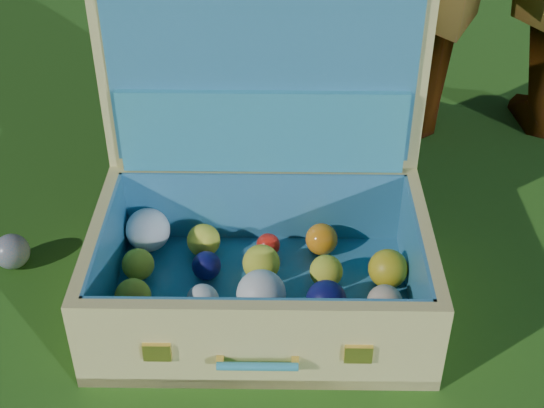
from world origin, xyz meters
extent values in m
plane|color=#215114|center=(0.00, 0.00, 0.00)|extent=(60.00, 60.00, 0.00)
sphere|color=teal|center=(-0.62, 0.06, 0.04)|extent=(0.08, 0.08, 0.08)
cube|color=#D0C370|center=(-0.06, 0.07, 0.01)|extent=(0.75, 0.59, 0.02)
cube|color=#D0C370|center=(-0.01, -0.13, 0.10)|extent=(0.65, 0.18, 0.20)
cube|color=#D0C370|center=(-0.11, 0.27, 0.10)|extent=(0.65, 0.18, 0.20)
cube|color=#D0C370|center=(-0.37, -0.01, 0.10)|extent=(0.12, 0.39, 0.20)
cube|color=#D0C370|center=(0.25, 0.15, 0.10)|extent=(0.12, 0.39, 0.20)
cube|color=#296A8D|center=(-0.06, 0.07, 0.03)|extent=(0.69, 0.53, 0.01)
cube|color=#296A8D|center=(-0.02, -0.12, 0.11)|extent=(0.60, 0.15, 0.18)
cube|color=#296A8D|center=(-0.11, 0.26, 0.11)|extent=(0.60, 0.15, 0.18)
cube|color=#296A8D|center=(-0.36, 0.00, 0.11)|extent=(0.10, 0.38, 0.18)
cube|color=#296A8D|center=(0.23, 0.14, 0.11)|extent=(0.10, 0.38, 0.18)
cube|color=#D0C370|center=(-0.12, 0.30, 0.42)|extent=(0.66, 0.20, 0.44)
cube|color=#296A8D|center=(-0.11, 0.28, 0.42)|extent=(0.60, 0.16, 0.39)
cube|color=teal|center=(-0.11, 0.27, 0.30)|extent=(0.58, 0.16, 0.19)
cube|color=#F2C659|center=(-0.18, -0.19, 0.10)|extent=(0.05, 0.02, 0.04)
cube|color=#F2C659|center=(0.16, -0.11, 0.10)|extent=(0.05, 0.02, 0.04)
cylinder|color=teal|center=(0.00, -0.17, 0.08)|extent=(0.14, 0.05, 0.02)
cube|color=#F2C659|center=(-0.07, -0.17, 0.08)|extent=(0.02, 0.02, 0.01)
cube|color=#F2C659|center=(0.06, -0.14, 0.08)|extent=(0.02, 0.02, 0.01)
sphere|color=red|center=(-0.27, -0.14, 0.06)|extent=(0.05, 0.05, 0.05)
sphere|color=#CFB392|center=(-0.15, -0.09, 0.08)|extent=(0.09, 0.09, 0.09)
sphere|color=yellow|center=(-0.02, -0.08, 0.07)|extent=(0.07, 0.07, 0.07)
sphere|color=orange|center=(0.10, -0.04, 0.06)|extent=(0.05, 0.05, 0.05)
sphere|color=gold|center=(0.22, 0.00, 0.07)|extent=(0.08, 0.08, 0.08)
sphere|color=yellow|center=(-0.30, -0.04, 0.07)|extent=(0.07, 0.07, 0.07)
sphere|color=silver|center=(-0.16, -0.01, 0.06)|extent=(0.06, 0.06, 0.06)
sphere|color=silver|center=(-0.05, 0.02, 0.08)|extent=(0.10, 0.10, 0.10)
sphere|color=#101151|center=(0.08, 0.04, 0.07)|extent=(0.08, 0.08, 0.08)
sphere|color=#CFB392|center=(0.19, 0.07, 0.07)|extent=(0.07, 0.07, 0.07)
sphere|color=yellow|center=(-0.33, 0.06, 0.06)|extent=(0.07, 0.07, 0.07)
sphere|color=#101151|center=(-0.19, 0.09, 0.06)|extent=(0.06, 0.06, 0.06)
sphere|color=yellow|center=(-0.08, 0.12, 0.07)|extent=(0.08, 0.08, 0.08)
sphere|color=yellow|center=(0.06, 0.14, 0.07)|extent=(0.07, 0.07, 0.07)
sphere|color=gold|center=(0.18, 0.17, 0.07)|extent=(0.08, 0.08, 0.08)
sphere|color=silver|center=(-0.34, 0.16, 0.08)|extent=(0.10, 0.10, 0.10)
sphere|color=yellow|center=(-0.22, 0.17, 0.07)|extent=(0.07, 0.07, 0.07)
sphere|color=red|center=(-0.08, 0.20, 0.06)|extent=(0.05, 0.05, 0.05)
sphere|color=orange|center=(0.03, 0.24, 0.07)|extent=(0.07, 0.07, 0.07)
camera|label=1|loc=(0.25, -1.04, 1.09)|focal=50.00mm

